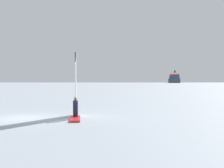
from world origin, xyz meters
TOP-DOWN VIEW (x-y plane):
  - ground_plane at (0.00, 0.00)m, footprint 4000.00×4000.00m
  - windsurfer at (3.49, 0.80)m, footprint 1.62×3.75m
  - cargo_ship at (14.22, 652.21)m, footprint 27.91×197.79m
  - distant_headland at (190.34, 1518.67)m, footprint 720.13×370.72m

SIDE VIEW (x-z plane):
  - ground_plane at x=0.00m, z-range 0.00..0.00m
  - windsurfer at x=3.49m, z-range -1.01..3.39m
  - cargo_ship at x=14.22m, z-range -9.58..24.05m
  - distant_headland at x=190.34m, z-range 0.00..33.37m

